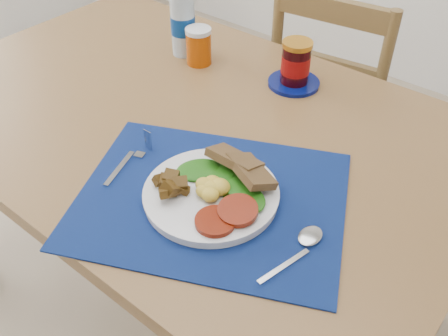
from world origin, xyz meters
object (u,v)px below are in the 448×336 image
breakfast_plate (208,191)px  jam_on_saucer (295,66)px  juice_glass (199,47)px  chair_far (333,86)px  water_bottle (183,19)px

breakfast_plate → jam_on_saucer: (-0.10, 0.47, 0.03)m
jam_on_saucer → juice_glass: bearing=-166.2°
chair_far → water_bottle: size_ratio=4.66×
breakfast_plate → water_bottle: bearing=145.7°
chair_far → water_bottle: (-0.29, -0.41, 0.30)m
chair_far → water_bottle: bearing=48.4°
water_bottle → juice_glass: size_ratio=2.43×
breakfast_plate → water_bottle: (-0.44, 0.42, 0.08)m
water_bottle → juice_glass: water_bottle is taller
chair_far → jam_on_saucer: size_ratio=8.04×
water_bottle → jam_on_saucer: 0.35m
breakfast_plate → juice_glass: (-0.37, 0.40, 0.03)m
chair_far → breakfast_plate: chair_far is taller
juice_glass → jam_on_saucer: size_ratio=0.71×
breakfast_plate → juice_glass: bearing=141.9°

